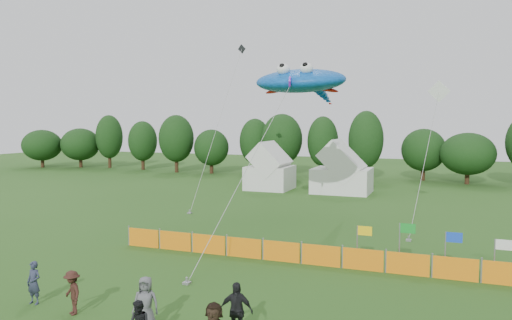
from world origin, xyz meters
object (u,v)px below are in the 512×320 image
(barrier_fence, at_px, (301,253))
(spectator_e, at_px, (146,303))
(tent_left, at_px, (270,170))
(spectator_c, at_px, (72,293))
(spectator_a, at_px, (34,283))
(stingray_kite, at_px, (303,82))
(spectator_d, at_px, (236,311))
(tent_right, at_px, (342,173))

(barrier_fence, relative_size, spectator_e, 11.02)
(spectator_e, bearing_deg, tent_left, 86.94)
(spectator_c, bearing_deg, spectator_a, -158.15)
(spectator_a, height_order, spectator_c, spectator_a)
(barrier_fence, bearing_deg, stingray_kite, 105.66)
(tent_left, height_order, stingray_kite, stingray_kite)
(spectator_d, height_order, stingray_kite, stingray_kite)
(spectator_e, bearing_deg, spectator_a, 158.92)
(tent_left, relative_size, spectator_e, 2.43)
(spectator_c, bearing_deg, tent_right, 115.20)
(spectator_c, height_order, spectator_e, spectator_e)
(spectator_a, bearing_deg, spectator_e, -4.55)
(barrier_fence, xyz_separation_m, spectator_e, (-2.64, -9.33, 0.40))
(barrier_fence, bearing_deg, tent_right, 96.85)
(tent_left, xyz_separation_m, spectator_c, (4.46, -33.69, -1.16))
(tent_left, xyz_separation_m, spectator_e, (7.68, -33.88, -1.05))
(spectator_c, height_order, spectator_d, spectator_d)
(tent_right, bearing_deg, barrier_fence, -83.15)
(spectator_a, xyz_separation_m, stingray_kite, (5.10, 19.02, 8.80))
(barrier_fence, relative_size, stingray_kite, 0.87)
(spectator_a, bearing_deg, barrier_fence, 48.73)
(tent_right, bearing_deg, spectator_d, -84.20)
(barrier_fence, distance_m, spectator_a, 11.89)
(tent_right, xyz_separation_m, barrier_fence, (2.96, -24.66, -1.47))
(tent_right, height_order, spectator_c, tent_right)
(spectator_d, distance_m, spectator_e, 3.12)
(tent_left, bearing_deg, barrier_fence, -67.19)
(tent_left, distance_m, spectator_e, 34.75)
(barrier_fence, bearing_deg, spectator_a, -131.96)
(tent_left, bearing_deg, tent_right, 0.87)
(spectator_d, height_order, spectator_e, spectator_d)
(spectator_d, bearing_deg, tent_left, 99.95)
(tent_left, xyz_separation_m, spectator_a, (2.37, -33.39, -1.14))
(tent_left, distance_m, spectator_d, 35.16)
(tent_right, bearing_deg, spectator_e, -89.46)
(spectator_a, xyz_separation_m, spectator_d, (8.39, -0.07, 0.11))
(tent_left, xyz_separation_m, tent_right, (7.36, 0.11, 0.02))
(barrier_fence, relative_size, spectator_a, 12.14)
(spectator_d, bearing_deg, barrier_fence, 84.97)
(tent_left, xyz_separation_m, barrier_fence, (10.32, -24.55, -1.46))
(barrier_fence, xyz_separation_m, stingray_kite, (-2.85, 10.18, 9.12))
(spectator_c, xyz_separation_m, stingray_kite, (3.01, 19.33, 8.82))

